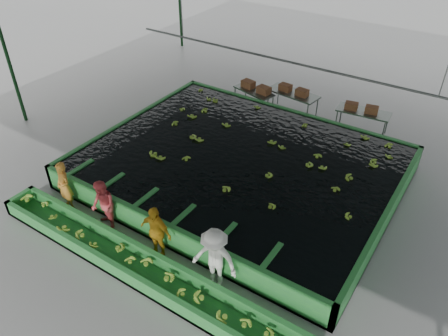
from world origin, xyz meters
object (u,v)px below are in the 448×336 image
Objects in this scene: worker_d at (215,259)px; box_stack_right at (361,111)px; worker_c at (156,232)px; packing_table_mid at (292,103)px; sorting_trough at (138,266)px; box_stack_left at (256,90)px; packing_table_left at (254,99)px; worker_b at (103,206)px; flotation_tank at (240,167)px; worker_a at (64,186)px; box_stack_mid at (293,93)px; packing_table_right at (362,122)px.

worker_d is 9.57m from box_stack_right.
packing_table_mid is at bearing 90.87° from worker_c.
sorting_trough is at bearing -102.53° from box_stack_right.
packing_table_mid is at bearing 14.56° from box_stack_left.
worker_b is at bearing -88.60° from packing_table_left.
box_stack_right is at bearing 73.78° from worker_c.
worker_b is 1.16× the size of box_stack_left.
packing_table_left is 1.47× the size of box_stack_right.
flotation_tank is 5.68m from worker_a.
packing_table_left is 4.59m from box_stack_right.
sorting_trough is 2.17m from worker_d.
packing_table_left is (-0.22, 9.02, -0.40)m from worker_b.
box_stack_left is at bearing -165.44° from packing_table_mid.
flotation_tank is 7.70× the size of box_stack_mid.
packing_table_right is 1.62× the size of box_stack_right.
box_stack_left is 1.10× the size of box_stack_mid.
packing_table_right is at bearing 65.66° from flotation_tank.
worker_c is 0.91× the size of worker_d.
worker_d is (5.59, 0.00, 0.10)m from worker_a.
box_stack_right is (-0.10, -0.05, 0.47)m from packing_table_right.
flotation_tank is 7.89× the size of box_stack_right.
packing_table_right is (4.63, 0.59, 0.04)m from packing_table_left.
packing_table_right is at bearing 7.25° from packing_table_left.
packing_table_left is at bearing -173.18° from box_stack_right.
flotation_tank is at bearing 59.12° from worker_a.
packing_table_right is 3.02m from box_stack_mid.
flotation_tank is at bearing 105.12° from worker_d.
flotation_tank is at bearing -83.51° from packing_table_mid.
box_stack_right is (2.87, 0.13, -0.06)m from box_stack_mid.
worker_d is 1.43× the size of box_stack_mid.
worker_c is 1.92m from worker_d.
box_stack_mid is at bearing 81.43° from worker_a.
worker_c is 9.84m from box_stack_right.
packing_table_right is 1.58× the size of box_stack_mid.
box_stack_left reaches higher than flotation_tank.
worker_a reaches higher than sorting_trough.
packing_table_left is (-2.23, 9.82, 0.17)m from sorting_trough.
packing_table_left is at bearing -164.65° from packing_table_mid.
box_stack_right is (2.30, 5.27, 0.49)m from flotation_tank.
box_stack_right is at bearing 2.69° from box_stack_mid.
packing_table_right is at bearing 67.40° from worker_a.
sorting_trough is 7.89× the size of box_stack_right.
sorting_trough is 7.70× the size of box_stack_mid.
worker_c is 1.30× the size of box_stack_mid.
worker_d reaches higher than packing_table_mid.
packing_table_left is 1.44× the size of box_stack_mid.
worker_a is at bearing -108.15° from packing_table_mid.
flotation_tank is 6.04× the size of worker_b.
box_stack_right is at bearing 66.38° from flotation_tank.
worker_b is at bearing 171.31° from worker_d.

